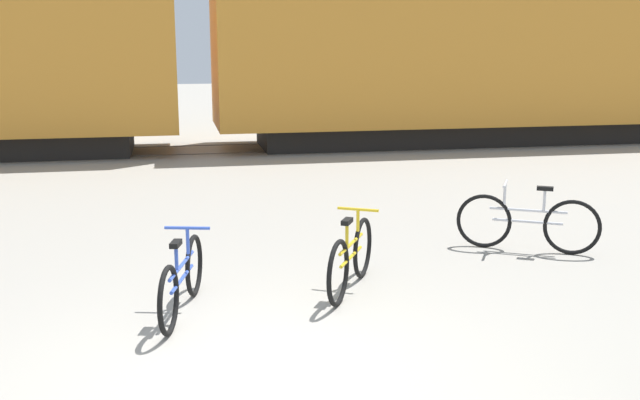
% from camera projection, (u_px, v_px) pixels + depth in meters
% --- Properties ---
extents(ground_plane, '(80.00, 80.00, 0.00)m').
position_uv_depth(ground_plane, '(259.00, 377.00, 5.99)').
color(ground_plane, gray).
extents(freight_train, '(58.04, 2.95, 5.00)m').
position_uv_depth(freight_train, '(194.00, 40.00, 17.63)').
color(freight_train, black).
rests_on(freight_train, ground_plane).
extents(rail_near, '(70.04, 0.07, 0.01)m').
position_uv_depth(rail_near, '(199.00, 154.00, 17.49)').
color(rail_near, '#4C4238').
rests_on(rail_near, ground_plane).
extents(rail_far, '(70.04, 0.07, 0.01)m').
position_uv_depth(rail_far, '(197.00, 145.00, 18.87)').
color(rail_far, '#4C4238').
rests_on(rail_far, ground_plane).
extents(bicycle_blue, '(0.54, 1.68, 0.81)m').
position_uv_depth(bicycle_blue, '(182.00, 279.00, 7.31)').
color(bicycle_blue, black).
rests_on(bicycle_blue, ground_plane).
extents(bicycle_silver, '(1.58, 0.91, 0.87)m').
position_uv_depth(bicycle_silver, '(527.00, 222.00, 9.47)').
color(bicycle_silver, black).
rests_on(bicycle_silver, ground_plane).
extents(bicycle_yellow, '(0.85, 1.47, 0.85)m').
position_uv_depth(bicycle_yellow, '(351.00, 258.00, 7.98)').
color(bicycle_yellow, black).
rests_on(bicycle_yellow, ground_plane).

